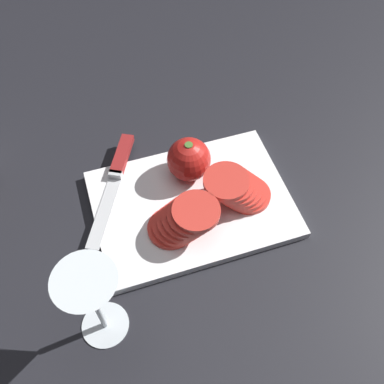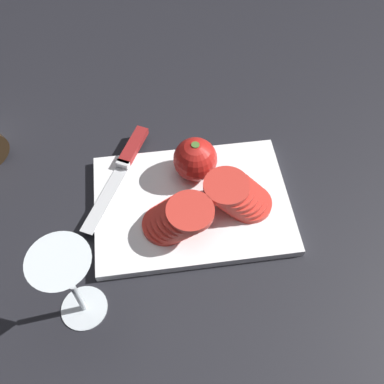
{
  "view_description": "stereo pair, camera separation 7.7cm",
  "coord_description": "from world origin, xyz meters",
  "px_view_note": "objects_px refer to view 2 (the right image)",
  "views": [
    {
      "loc": [
        0.18,
        0.45,
        0.69
      ],
      "look_at": [
        0.05,
        0.04,
        0.05
      ],
      "focal_mm": 42.0,
      "sensor_mm": 36.0,
      "label": 1
    },
    {
      "loc": [
        0.11,
        0.47,
        0.69
      ],
      "look_at": [
        0.05,
        0.04,
        0.05
      ],
      "focal_mm": 42.0,
      "sensor_mm": 36.0,
      "label": 2
    }
  ],
  "objects_px": {
    "knife": "(128,157)",
    "tomato_slice_stack_far": "(177,218)",
    "wine_glass": "(66,276)",
    "whole_tomato": "(195,159)",
    "tomato_slice_stack_near": "(238,195)"
  },
  "relations": [
    {
      "from": "knife",
      "to": "tomato_slice_stack_far",
      "type": "height_order",
      "value": "tomato_slice_stack_far"
    },
    {
      "from": "wine_glass",
      "to": "tomato_slice_stack_far",
      "type": "bearing_deg",
      "value": -144.2
    },
    {
      "from": "tomato_slice_stack_far",
      "to": "whole_tomato",
      "type": "bearing_deg",
      "value": -112.16
    },
    {
      "from": "wine_glass",
      "to": "whole_tomato",
      "type": "relative_size",
      "value": 2.12
    },
    {
      "from": "knife",
      "to": "wine_glass",
      "type": "bearing_deg",
      "value": 10.5
    },
    {
      "from": "whole_tomato",
      "to": "tomato_slice_stack_far",
      "type": "relative_size",
      "value": 0.66
    },
    {
      "from": "knife",
      "to": "tomato_slice_stack_near",
      "type": "height_order",
      "value": "tomato_slice_stack_near"
    },
    {
      "from": "whole_tomato",
      "to": "wine_glass",
      "type": "bearing_deg",
      "value": 47.75
    },
    {
      "from": "wine_glass",
      "to": "tomato_slice_stack_near",
      "type": "bearing_deg",
      "value": -151.21
    },
    {
      "from": "knife",
      "to": "tomato_slice_stack_far",
      "type": "distance_m",
      "value": 0.18
    },
    {
      "from": "whole_tomato",
      "to": "tomato_slice_stack_near",
      "type": "bearing_deg",
      "value": 128.75
    },
    {
      "from": "wine_glass",
      "to": "knife",
      "type": "xyz_separation_m",
      "value": [
        -0.09,
        -0.28,
        -0.1
      ]
    },
    {
      "from": "knife",
      "to": "tomato_slice_stack_far",
      "type": "xyz_separation_m",
      "value": [
        -0.08,
        0.16,
        0.02
      ]
    },
    {
      "from": "wine_glass",
      "to": "tomato_slice_stack_far",
      "type": "distance_m",
      "value": 0.21
    },
    {
      "from": "wine_glass",
      "to": "whole_tomato",
      "type": "distance_m",
      "value": 0.32
    }
  ]
}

